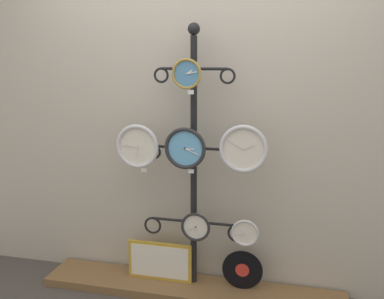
{
  "coord_description": "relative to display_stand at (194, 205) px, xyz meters",
  "views": [
    {
      "loc": [
        0.73,
        -2.55,
        1.71
      ],
      "look_at": [
        0.0,
        0.36,
        1.07
      ],
      "focal_mm": 42.0,
      "sensor_mm": 36.0,
      "label": 1
    }
  ],
  "objects": [
    {
      "name": "shop_wall",
      "position": [
        -0.0,
        0.16,
        0.75
      ],
      "size": [
        4.4,
        0.04,
        2.8
      ],
      "color": "#BCB2A3",
      "rests_on": "ground_plane"
    },
    {
      "name": "low_shelf",
      "position": [
        -0.0,
        -0.06,
        -0.62
      ],
      "size": [
        2.2,
        0.36,
        0.06
      ],
      "color": "brown",
      "rests_on": "ground_plane"
    },
    {
      "name": "display_stand",
      "position": [
        0.0,
        0.0,
        0.0
      ],
      "size": [
        0.76,
        0.43,
        1.91
      ],
      "color": "black",
      "rests_on": "ground_plane"
    },
    {
      "name": "clock_top_center",
      "position": [
        -0.02,
        -0.11,
        0.93
      ],
      "size": [
        0.2,
        0.04,
        0.2
      ],
      "color": "#4C84B2"
    },
    {
      "name": "clock_middle_left",
      "position": [
        -0.38,
        -0.08,
        0.43
      ],
      "size": [
        0.31,
        0.04,
        0.31
      ],
      "color": "silver"
    },
    {
      "name": "clock_middle_center",
      "position": [
        -0.03,
        -0.1,
        0.44
      ],
      "size": [
        0.29,
        0.04,
        0.29
      ],
      "color": "#60A8DB"
    },
    {
      "name": "clock_middle_right",
      "position": [
        0.36,
        -0.1,
        0.45
      ],
      "size": [
        0.32,
        0.04,
        0.32
      ],
      "color": "silver"
    },
    {
      "name": "clock_bottom_center",
      "position": [
        0.04,
        -0.09,
        -0.13
      ],
      "size": [
        0.21,
        0.04,
        0.21
      ],
      "color": "silver"
    },
    {
      "name": "clock_bottom_right",
      "position": [
        0.38,
        -0.1,
        -0.13
      ],
      "size": [
        0.19,
        0.04,
        0.19
      ],
      "color": "silver"
    },
    {
      "name": "vinyl_record",
      "position": [
        0.36,
        -0.02,
        -0.45
      ],
      "size": [
        0.29,
        0.01,
        0.29
      ],
      "color": "black",
      "rests_on": "low_shelf"
    },
    {
      "name": "picture_frame",
      "position": [
        -0.25,
        -0.03,
        -0.45
      ],
      "size": [
        0.49,
        0.02,
        0.29
      ],
      "color": "gold",
      "rests_on": "low_shelf"
    },
    {
      "name": "price_tag_upper",
      "position": [
        0.01,
        -0.11,
        0.81
      ],
      "size": [
        0.04,
        0.0,
        0.03
      ],
      "color": "white"
    },
    {
      "name": "price_tag_mid",
      "position": [
        -0.34,
        -0.08,
        0.26
      ],
      "size": [
        0.04,
        0.0,
        0.03
      ],
      "color": "white"
    },
    {
      "name": "price_tag_lower",
      "position": [
        0.01,
        -0.1,
        0.28
      ],
      "size": [
        0.04,
        0.0,
        0.03
      ],
      "color": "white"
    }
  ]
}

